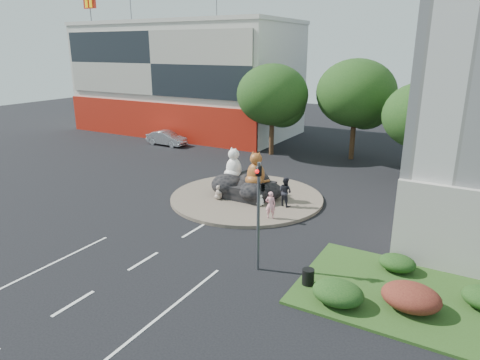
# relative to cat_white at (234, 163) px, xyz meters

# --- Properties ---
(ground) EXTENTS (120.00, 120.00, 0.00)m
(ground) POSITION_rel_cat_white_xyz_m (1.21, -10.39, -2.19)
(ground) COLOR black
(ground) RESTS_ON ground
(roundabout_island) EXTENTS (10.00, 10.00, 0.20)m
(roundabout_island) POSITION_rel_cat_white_xyz_m (1.21, -0.39, -2.09)
(roundabout_island) COLOR brown
(roundabout_island) RESTS_ON ground
(rock_plinth) EXTENTS (3.20, 2.60, 0.90)m
(rock_plinth) POSITION_rel_cat_white_xyz_m (1.21, -0.39, -1.54)
(rock_plinth) COLOR black
(rock_plinth) RESTS_ON roundabout_island
(shophouse_block) EXTENTS (25.20, 12.30, 17.40)m
(shophouse_block) POSITION_rel_cat_white_xyz_m (-16.79, 17.52, 3.99)
(shophouse_block) COLOR beige
(shophouse_block) RESTS_ON ground
(grass_verge) EXTENTS (10.00, 6.00, 0.12)m
(grass_verge) POSITION_rel_cat_white_xyz_m (13.21, -7.39, -2.13)
(grass_verge) COLOR #294416
(grass_verge) RESTS_ON ground
(tree_left) EXTENTS (6.46, 6.46, 8.27)m
(tree_left) POSITION_rel_cat_white_xyz_m (-2.72, 11.67, 3.06)
(tree_left) COLOR #382314
(tree_left) RESTS_ON ground
(tree_mid) EXTENTS (6.84, 6.84, 8.76)m
(tree_mid) POSITION_rel_cat_white_xyz_m (4.28, 13.67, 3.37)
(tree_mid) COLOR #382314
(tree_mid) RESTS_ON ground
(tree_right) EXTENTS (5.70, 5.70, 7.30)m
(tree_right) POSITION_rel_cat_white_xyz_m (10.28, 9.67, 2.44)
(tree_right) COLOR #382314
(tree_right) RESTS_ON ground
(hedge_near_green) EXTENTS (2.00, 1.60, 0.90)m
(hedge_near_green) POSITION_rel_cat_white_xyz_m (10.21, -9.39, -1.62)
(hedge_near_green) COLOR #133711
(hedge_near_green) RESTS_ON grass_verge
(hedge_red) EXTENTS (2.20, 1.76, 0.99)m
(hedge_red) POSITION_rel_cat_white_xyz_m (12.71, -8.39, -1.58)
(hedge_red) COLOR #4F1715
(hedge_red) RESTS_ON grass_verge
(hedge_back_green) EXTENTS (1.60, 1.28, 0.72)m
(hedge_back_green) POSITION_rel_cat_white_xyz_m (11.71, -5.59, -1.71)
(hedge_back_green) COLOR #133711
(hedge_back_green) RESTS_ON grass_verge
(traffic_light) EXTENTS (0.44, 1.24, 5.00)m
(traffic_light) POSITION_rel_cat_white_xyz_m (6.31, -8.40, 1.43)
(traffic_light) COLOR #595B60
(traffic_light) RESTS_ON ground
(street_lamp) EXTENTS (2.34, 0.22, 8.06)m
(street_lamp) POSITION_rel_cat_white_xyz_m (14.03, -2.39, 2.36)
(street_lamp) COLOR #595B60
(street_lamp) RESTS_ON ground
(cat_white) EXTENTS (1.62, 1.52, 2.19)m
(cat_white) POSITION_rel_cat_white_xyz_m (0.00, 0.00, 0.00)
(cat_white) COLOR white
(cat_white) RESTS_ON rock_plinth
(cat_tabby) EXTENTS (1.43, 1.25, 2.27)m
(cat_tabby) POSITION_rel_cat_white_xyz_m (1.98, -0.56, 0.04)
(cat_tabby) COLOR #BA6C26
(cat_tabby) RESTS_ON rock_plinth
(kitten_calico) EXTENTS (0.78, 0.76, 0.98)m
(kitten_calico) POSITION_rel_cat_white_xyz_m (-0.08, -1.79, -1.50)
(kitten_calico) COLOR silver
(kitten_calico) RESTS_ON roundabout_island
(kitten_white) EXTENTS (0.60, 0.56, 0.82)m
(kitten_white) POSITION_rel_cat_white_xyz_m (2.81, -1.53, -1.59)
(kitten_white) COLOR white
(kitten_white) RESTS_ON roundabout_island
(pedestrian_pink) EXTENTS (0.69, 0.59, 1.60)m
(pedestrian_pink) POSITION_rel_cat_white_xyz_m (4.24, -3.05, -1.19)
(pedestrian_pink) COLOR pink
(pedestrian_pink) RESTS_ON roundabout_island
(pedestrian_dark) EXTENTS (1.05, 0.92, 1.82)m
(pedestrian_dark) POSITION_rel_cat_white_xyz_m (4.15, -0.79, -1.08)
(pedestrian_dark) COLOR black
(pedestrian_dark) RESTS_ON roundabout_island
(parked_car) EXTENTS (4.44, 1.67, 1.45)m
(parked_car) POSITION_rel_cat_white_xyz_m (-13.80, 9.81, -1.47)
(parked_car) COLOR #B6B9BE
(parked_car) RESTS_ON ground
(litter_bin) EXTENTS (0.51, 0.51, 0.68)m
(litter_bin) POSITION_rel_cat_white_xyz_m (8.71, -8.65, -1.73)
(litter_bin) COLOR black
(litter_bin) RESTS_ON grass_verge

